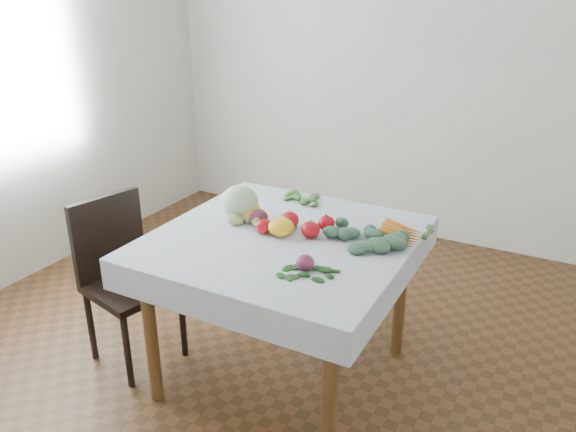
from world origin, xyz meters
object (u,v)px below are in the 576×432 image
table (283,256)px  chair (122,269)px  heirloom_back (247,211)px  carrot_bunch (401,236)px  cabbage (240,202)px

table → chair: bearing=-165.1°
heirloom_back → carrot_bunch: 0.74m
cabbage → carrot_bunch: (0.77, 0.13, -0.07)m
chair → cabbage: cabbage is taller
chair → carrot_bunch: bearing=18.6°
cabbage → chair: bearing=-149.3°
heirloom_back → carrot_bunch: bearing=9.8°
table → heirloom_back: (-0.25, 0.09, 0.15)m
table → carrot_bunch: 0.54m
carrot_bunch → table: bearing=-155.5°
chair → cabbage: bearing=30.7°
table → cabbage: bearing=162.4°
chair → cabbage: 0.70m
heirloom_back → chair: bearing=-151.2°
table → cabbage: (-0.29, 0.09, 0.18)m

